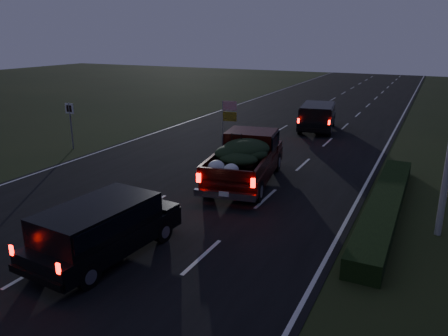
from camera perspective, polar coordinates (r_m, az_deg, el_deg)
The scene contains 7 objects.
ground at distance 16.16m, azimuth -9.84°, elevation -4.87°, with size 120.00×120.00×0.00m, color black.
road_asphalt at distance 16.16m, azimuth -9.84°, elevation -4.84°, with size 14.00×120.00×0.02m, color black.
hedge_row at distance 16.13m, azimuth 20.27°, elevation -4.62°, with size 1.00×10.00×0.60m, color black.
route_sign at distance 24.78m, azimuth -19.43°, elevation 6.11°, with size 0.55×0.08×2.50m.
pickup_truck at distance 18.10m, azimuth 2.85°, elevation 1.56°, with size 3.11×6.04×3.02m.
lead_suv at distance 28.73m, azimuth 12.11°, elevation 6.85°, with size 2.71×5.04×1.38m.
rear_suv at distance 12.50m, azimuth -15.77°, elevation -7.16°, with size 2.25×4.66×1.30m.
Camera 1 is at (8.95, -12.05, 5.99)m, focal length 35.00 mm.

